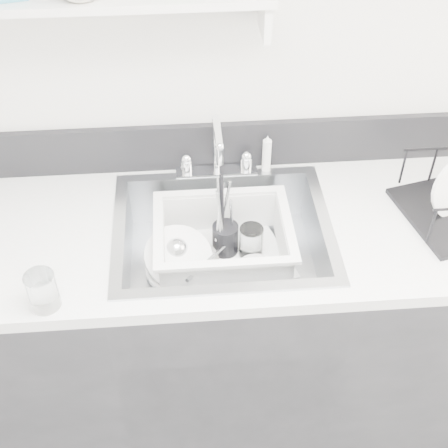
{
  "coord_description": "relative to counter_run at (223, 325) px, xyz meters",
  "views": [
    {
      "loc": [
        -0.1,
        -0.14,
        2.17
      ],
      "look_at": [
        0.0,
        1.14,
        0.98
      ],
      "focal_mm": 50.0,
      "sensor_mm": 36.0,
      "label": 1
    }
  ],
  "objects": [
    {
      "name": "plate_stack",
      "position": [
        -0.13,
        -0.01,
        0.33
      ],
      "size": [
        0.25,
        0.24,
        0.1
      ],
      "rotation": [
        0.0,
        0.0,
        0.1
      ],
      "color": "white",
      "rests_on": "wash_tub"
    },
    {
      "name": "wash_tub",
      "position": [
        0.0,
        0.02,
        0.37
      ],
      "size": [
        0.49,
        0.44,
        0.16
      ],
      "primitive_type": null,
      "rotation": [
        0.0,
        0.0,
        0.29
      ],
      "color": "white",
      "rests_on": "sink"
    },
    {
      "name": "sink",
      "position": [
        0.0,
        0.0,
        0.37
      ],
      "size": [
        0.64,
        0.52,
        0.2
      ],
      "primitive_type": null,
      "color": "silver",
      "rests_on": "counter_run"
    },
    {
      "name": "wall_shelf",
      "position": [
        -0.35,
        0.23,
        1.05
      ],
      "size": [
        1.0,
        0.16,
        0.12
      ],
      "color": "silver",
      "rests_on": "room_shell"
    },
    {
      "name": "tumbler_counter",
      "position": [
        -0.48,
        -0.26,
        0.51
      ],
      "size": [
        0.08,
        0.08,
        0.11
      ],
      "primitive_type": "cylinder",
      "rotation": [
        0.0,
        0.0,
        -0.08
      ],
      "color": "white",
      "rests_on": "counter_run"
    },
    {
      "name": "bowl_small",
      "position": [
        0.1,
        -0.06,
        0.32
      ],
      "size": [
        0.13,
        0.13,
        0.04
      ],
      "primitive_type": "imported",
      "rotation": [
        0.0,
        0.0,
        0.17
      ],
      "color": "white",
      "rests_on": "wash_tub"
    },
    {
      "name": "ladle",
      "position": [
        -0.08,
        -0.02,
        0.35
      ],
      "size": [
        0.28,
        0.23,
        0.08
      ],
      "primitive_type": null,
      "rotation": [
        0.0,
        0.0,
        -0.6
      ],
      "color": "silver",
      "rests_on": "wash_tub"
    },
    {
      "name": "room_shell",
      "position": [
        0.0,
        -0.8,
        1.22
      ],
      "size": [
        3.5,
        3.0,
        2.6
      ],
      "color": "silver",
      "rests_on": "ground"
    },
    {
      "name": "counter_run",
      "position": [
        0.0,
        0.0,
        0.0
      ],
      "size": [
        3.2,
        0.62,
        0.92
      ],
      "color": "black",
      "rests_on": "ground"
    },
    {
      "name": "side_sprayer",
      "position": [
        0.16,
        0.25,
        0.53
      ],
      "size": [
        0.03,
        0.03,
        0.14
      ],
      "primitive_type": "cylinder",
      "color": "white",
      "rests_on": "counter_run"
    },
    {
      "name": "backsplash",
      "position": [
        0.0,
        0.3,
        0.54
      ],
      "size": [
        3.2,
        0.02,
        0.16
      ],
      "primitive_type": "cube",
      "color": "black",
      "rests_on": "counter_run"
    },
    {
      "name": "tumbler_in_tub",
      "position": [
        0.09,
        0.04,
        0.36
      ],
      "size": [
        0.1,
        0.1,
        0.11
      ],
      "primitive_type": "cylinder",
      "rotation": [
        0.0,
        0.0,
        -0.39
      ],
      "color": "white",
      "rests_on": "wash_tub"
    },
    {
      "name": "faucet",
      "position": [
        0.0,
        0.25,
        0.52
      ],
      "size": [
        0.26,
        0.18,
        0.23
      ],
      "color": "silver",
      "rests_on": "counter_run"
    },
    {
      "name": "utensil_cup",
      "position": [
        0.01,
        0.06,
        0.37
      ],
      "size": [
        0.08,
        0.08,
        0.27
      ],
      "rotation": [
        0.0,
        0.0,
        -0.14
      ],
      "color": "black",
      "rests_on": "wash_tub"
    }
  ]
}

